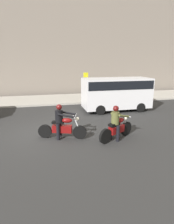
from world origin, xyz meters
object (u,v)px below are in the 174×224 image
at_px(motorcycle_with_rider_olive, 116,126).
at_px(pedestrian_bystander, 105,87).
at_px(motorcycle_with_rider_black_leather, 62,125).
at_px(street_sign_post, 86,82).
at_px(parked_van_white, 116,92).

xyz_separation_m(motorcycle_with_rider_olive, pedestrian_bystander, (2.49, 9.02, 0.48)).
bearing_deg(motorcycle_with_rider_black_leather, street_sign_post, 70.61).
height_order(motorcycle_with_rider_black_leather, motorcycle_with_rider_olive, motorcycle_with_rider_black_leather).
xyz_separation_m(motorcycle_with_rider_olive, parked_van_white, (1.95, 4.86, 0.67)).
bearing_deg(motorcycle_with_rider_olive, street_sign_post, 84.62).
relative_size(motorcycle_with_rider_olive, street_sign_post, 0.83).
distance_m(motorcycle_with_rider_black_leather, pedestrian_bystander, 9.65).
bearing_deg(parked_van_white, motorcycle_with_rider_olive, -111.84).
xyz_separation_m(motorcycle_with_rider_black_leather, motorcycle_with_rider_olive, (2.32, -0.67, -0.01)).
relative_size(motorcycle_with_rider_black_leather, street_sign_post, 0.94).
height_order(parked_van_white, street_sign_post, street_sign_post).
relative_size(motorcycle_with_rider_black_leather, pedestrian_bystander, 1.27).
bearing_deg(motorcycle_with_rider_olive, pedestrian_bystander, 74.54).
relative_size(motorcycle_with_rider_olive, pedestrian_bystander, 1.13).
xyz_separation_m(motorcycle_with_rider_black_leather, pedestrian_bystander, (4.81, 8.35, 0.47)).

